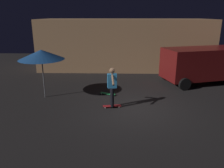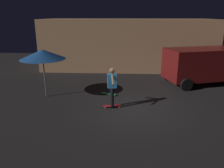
# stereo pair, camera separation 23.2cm
# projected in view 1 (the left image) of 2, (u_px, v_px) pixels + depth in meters

# --- Properties ---
(ground_plane) EXTENTS (28.00, 28.00, 0.00)m
(ground_plane) POSITION_uv_depth(u_px,v_px,m) (135.00, 109.00, 9.55)
(ground_plane) COLOR black
(low_building) EXTENTS (12.10, 4.14, 3.54)m
(low_building) POSITION_uv_depth(u_px,v_px,m) (124.00, 44.00, 16.70)
(low_building) COLOR #AD7F56
(low_building) RESTS_ON ground_plane
(parked_van) EXTENTS (4.95, 3.28, 2.03)m
(parked_van) POSITION_uv_depth(u_px,v_px,m) (204.00, 63.00, 12.91)
(parked_van) COLOR maroon
(parked_van) RESTS_ON ground_plane
(patio_umbrella) EXTENTS (2.10, 2.10, 2.30)m
(patio_umbrella) POSITION_uv_depth(u_px,v_px,m) (41.00, 55.00, 10.28)
(patio_umbrella) COLOR slate
(patio_umbrella) RESTS_ON ground_plane
(skateboard_ridden) EXTENTS (0.80, 0.32, 0.07)m
(skateboard_ridden) POSITION_uv_depth(u_px,v_px,m) (112.00, 106.00, 9.68)
(skateboard_ridden) COLOR #AD1E23
(skateboard_ridden) RESTS_ON ground_plane
(skateboard_spare) EXTENTS (0.80, 0.49, 0.07)m
(skateboard_spare) POSITION_uv_depth(u_px,v_px,m) (108.00, 94.00, 11.18)
(skateboard_spare) COLOR green
(skateboard_spare) RESTS_ON ground_plane
(skater) EXTENTS (0.41, 0.98, 1.67)m
(skater) POSITION_uv_depth(u_px,v_px,m) (112.00, 84.00, 9.39)
(skater) COLOR black
(skater) RESTS_ON skateboard_ridden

